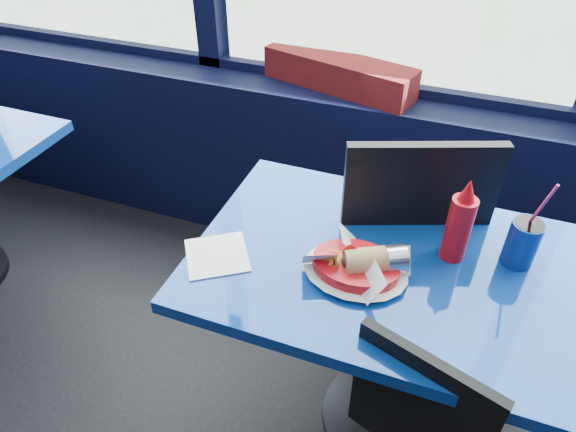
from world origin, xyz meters
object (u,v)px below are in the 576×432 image
at_px(planter_box, 339,73).
at_px(food_basket, 358,265).
at_px(ketchup_bottle, 459,224).
at_px(near_table, 407,314).
at_px(chair_near_back, 427,242).
at_px(soda_cup, 522,242).

xyz_separation_m(planter_box, food_basket, (0.34, -0.97, -0.08)).
bearing_deg(food_basket, planter_box, 106.17).
height_order(food_basket, ketchup_bottle, ketchup_bottle).
xyz_separation_m(near_table, food_basket, (-0.14, -0.07, 0.21)).
bearing_deg(food_basket, ketchup_bottle, 32.52).
xyz_separation_m(near_table, chair_near_back, (0.01, 0.32, 0.01)).
bearing_deg(near_table, soda_cup, 26.52).
xyz_separation_m(chair_near_back, soda_cup, (0.24, -0.20, 0.24)).
height_order(chair_near_back, ketchup_bottle, chair_near_back).
relative_size(near_table, ketchup_bottle, 4.78).
relative_size(near_table, food_basket, 4.70).
bearing_deg(soda_cup, chair_near_back, 140.58).
bearing_deg(near_table, chair_near_back, 88.91).
distance_m(planter_box, food_basket, 1.03).
distance_m(ketchup_bottle, soda_cup, 0.17).
height_order(chair_near_back, planter_box, chair_near_back).
distance_m(planter_box, ketchup_bottle, 0.99).
height_order(near_table, chair_near_back, chair_near_back).
bearing_deg(food_basket, chair_near_back, 65.99).
relative_size(near_table, soda_cup, 4.29).
relative_size(chair_near_back, food_basket, 3.97).
xyz_separation_m(near_table, planter_box, (-0.48, 0.90, 0.30)).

